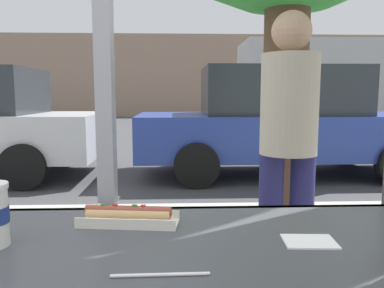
# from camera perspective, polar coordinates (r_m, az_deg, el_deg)

# --- Properties ---
(ground_plane) EXTENTS (60.00, 60.00, 0.00)m
(ground_plane) POSITION_cam_1_polar(r_m,az_deg,el_deg) (9.23, -3.70, -0.85)
(ground_plane) COLOR #424244
(sidewalk_strip) EXTENTS (16.00, 2.80, 0.12)m
(sidewalk_strip) POSITION_cam_1_polar(r_m,az_deg,el_deg) (3.01, -6.56, -17.10)
(sidewalk_strip) COLOR #B2ADA3
(sidewalk_strip) RESTS_ON ground
(building_facade_far) EXTENTS (28.00, 1.20, 4.76)m
(building_facade_far) POSITION_cam_1_polar(r_m,az_deg,el_deg) (23.70, -2.95, 9.87)
(building_facade_far) COLOR gray
(building_facade_far) RESTS_ON ground
(hotdog_tray_near) EXTENTS (0.27, 0.12, 0.05)m
(hotdog_tray_near) POSITION_cam_1_polar(r_m,az_deg,el_deg) (1.07, -9.26, -10.31)
(hotdog_tray_near) COLOR silver
(hotdog_tray_near) RESTS_ON window_counter
(loose_straw) EXTENTS (0.19, 0.01, 0.01)m
(loose_straw) POSITION_cam_1_polar(r_m,az_deg,el_deg) (0.79, -4.63, -18.47)
(loose_straw) COLOR white
(loose_straw) RESTS_ON window_counter
(napkin_wrapper) EXTENTS (0.13, 0.10, 0.00)m
(napkin_wrapper) POSITION_cam_1_polar(r_m,az_deg,el_deg) (0.98, 16.75, -13.46)
(napkin_wrapper) COLOR white
(napkin_wrapper) RESTS_ON window_counter
(parked_car_blue) EXTENTS (4.63, 1.92, 1.72)m
(parked_car_blue) POSITION_cam_1_polar(r_m,az_deg,el_deg) (6.44, 12.94, 3.23)
(parked_car_blue) COLOR #283D93
(parked_car_blue) RESTS_ON ground
(box_truck) EXTENTS (7.28, 2.44, 2.85)m
(box_truck) POSITION_cam_1_polar(r_m,az_deg,el_deg) (13.06, 22.88, 7.90)
(box_truck) COLOR beige
(box_truck) RESTS_ON ground
(pedestrian) EXTENTS (0.32, 0.32, 1.63)m
(pedestrian) POSITION_cam_1_polar(r_m,az_deg,el_deg) (2.27, 13.86, 0.89)
(pedestrian) COLOR navy
(pedestrian) RESTS_ON sidewalk_strip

